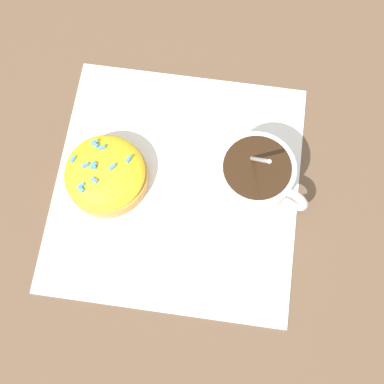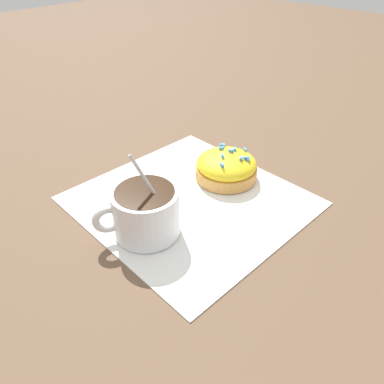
{
  "view_description": "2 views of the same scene",
  "coord_description": "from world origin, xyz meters",
  "views": [
    {
      "loc": [
        0.03,
        -0.19,
        0.56
      ],
      "look_at": [
        0.02,
        -0.02,
        0.03
      ],
      "focal_mm": 50.0,
      "sensor_mm": 36.0,
      "label": 1
    },
    {
      "loc": [
        0.3,
        0.28,
        0.31
      ],
      "look_at": [
        0.02,
        0.02,
        0.03
      ],
      "focal_mm": 35.0,
      "sensor_mm": 36.0,
      "label": 2
    }
  ],
  "objects": [
    {
      "name": "ground_plane",
      "position": [
        0.0,
        0.0,
        0.0
      ],
      "size": [
        3.0,
        3.0,
        0.0
      ],
      "primitive_type": "plane",
      "color": "brown"
    },
    {
      "name": "paper_napkin",
      "position": [
        0.0,
        0.0,
        0.0
      ],
      "size": [
        0.28,
        0.29,
        0.0
      ],
      "color": "white",
      "rests_on": "ground_plane"
    },
    {
      "name": "coffee_cup",
      "position": [
        0.08,
        0.0,
        0.03
      ],
      "size": [
        0.1,
        0.08,
        0.11
      ],
      "color": "white",
      "rests_on": "paper_napkin"
    },
    {
      "name": "frosted_pastry",
      "position": [
        -0.08,
        -0.0,
        0.02
      ],
      "size": [
        0.09,
        0.09,
        0.04
      ],
      "color": "#D19347",
      "rests_on": "paper_napkin"
    }
  ]
}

